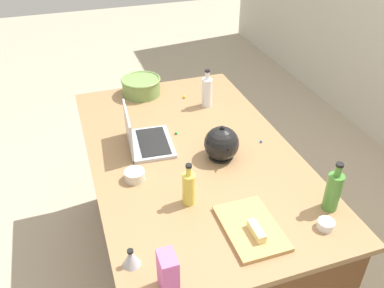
% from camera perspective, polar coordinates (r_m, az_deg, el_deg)
% --- Properties ---
extents(ground_plane, '(12.00, 12.00, 0.00)m').
position_cam_1_polar(ground_plane, '(2.76, 0.00, -16.50)').
color(ground_plane, '#B7A88E').
extents(island_counter, '(1.73, 1.05, 0.90)m').
position_cam_1_polar(island_counter, '(2.43, 0.00, -9.76)').
color(island_counter, brown).
rests_on(island_counter, ground).
extents(laptop, '(0.33, 0.25, 0.22)m').
position_cam_1_polar(laptop, '(2.18, -6.78, 0.77)').
color(laptop, '#B7B7BC').
rests_on(laptop, island_counter).
extents(mixing_bowl_large, '(0.26, 0.26, 0.11)m').
position_cam_1_polar(mixing_bowl_large, '(2.70, -7.14, 8.09)').
color(mixing_bowl_large, '#72934C').
rests_on(mixing_bowl_large, island_counter).
extents(bottle_oil, '(0.06, 0.06, 0.21)m').
position_cam_1_polar(bottle_oil, '(1.78, -0.45, -6.17)').
color(bottle_oil, '#DBC64C').
rests_on(bottle_oil, island_counter).
extents(bottle_vinegar, '(0.07, 0.07, 0.24)m').
position_cam_1_polar(bottle_vinegar, '(2.53, 2.10, 7.36)').
color(bottle_vinegar, white).
rests_on(bottle_vinegar, island_counter).
extents(bottle_olive, '(0.07, 0.07, 0.24)m').
position_cam_1_polar(bottle_olive, '(1.85, 19.21, -6.21)').
color(bottle_olive, '#4C8C38').
rests_on(bottle_olive, island_counter).
extents(kettle, '(0.21, 0.18, 0.20)m').
position_cam_1_polar(kettle, '(2.07, 4.17, -0.01)').
color(kettle, black).
rests_on(kettle, island_counter).
extents(cutting_board, '(0.33, 0.22, 0.02)m').
position_cam_1_polar(cutting_board, '(1.73, 8.28, -11.55)').
color(cutting_board, tan).
rests_on(cutting_board, island_counter).
extents(butter_stick_left, '(0.11, 0.04, 0.04)m').
position_cam_1_polar(butter_stick_left, '(1.68, 9.03, -11.95)').
color(butter_stick_left, '#F4E58C').
rests_on(butter_stick_left, cutting_board).
extents(ramekin_small, '(0.07, 0.07, 0.04)m').
position_cam_1_polar(ramekin_small, '(1.80, 18.27, -10.68)').
color(ramekin_small, white).
rests_on(ramekin_small, island_counter).
extents(ramekin_medium, '(0.10, 0.10, 0.05)m').
position_cam_1_polar(ramekin_medium, '(1.96, -8.05, -4.39)').
color(ramekin_medium, beige).
rests_on(ramekin_medium, island_counter).
extents(kitchen_timer, '(0.07, 0.07, 0.08)m').
position_cam_1_polar(kitchen_timer, '(1.59, -8.55, -15.52)').
color(kitchen_timer, '#B2B2B7').
rests_on(kitchen_timer, island_counter).
extents(candy_bag, '(0.09, 0.06, 0.17)m').
position_cam_1_polar(candy_bag, '(1.47, -3.38, -17.64)').
color(candy_bag, pink).
rests_on(candy_bag, island_counter).
extents(candy_0, '(0.02, 0.02, 0.02)m').
position_cam_1_polar(candy_0, '(2.65, -1.09, 6.65)').
color(candy_0, yellow).
rests_on(candy_0, island_counter).
extents(candy_1, '(0.02, 0.02, 0.02)m').
position_cam_1_polar(candy_1, '(2.28, -2.23, 1.55)').
color(candy_1, green).
rests_on(candy_1, island_counter).
extents(candy_2, '(0.01, 0.01, 0.01)m').
position_cam_1_polar(candy_2, '(2.24, 9.68, 0.37)').
color(candy_2, blue).
rests_on(candy_2, island_counter).
extents(candy_3, '(0.02, 0.02, 0.02)m').
position_cam_1_polar(candy_3, '(2.89, 2.62, 9.01)').
color(candy_3, orange).
rests_on(candy_3, island_counter).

